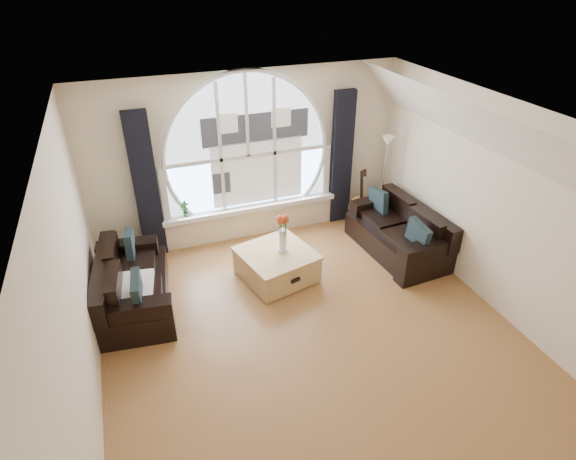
% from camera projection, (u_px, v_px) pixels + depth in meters
% --- Properties ---
extents(ground, '(5.00, 5.50, 0.01)m').
position_uv_depth(ground, '(313.00, 337.00, 5.88)').
color(ground, brown).
rests_on(ground, ground).
extents(ceiling, '(5.00, 5.50, 0.01)m').
position_uv_depth(ceiling, '(321.00, 127.00, 4.50)').
color(ceiling, silver).
rests_on(ceiling, ground).
extents(wall_back, '(5.00, 0.01, 2.70)m').
position_uv_depth(wall_back, '(247.00, 158.00, 7.41)').
color(wall_back, beige).
rests_on(wall_back, ground).
extents(wall_left, '(0.01, 5.50, 2.70)m').
position_uv_depth(wall_left, '(73.00, 295.00, 4.45)').
color(wall_left, beige).
rests_on(wall_left, ground).
extents(wall_right, '(0.01, 5.50, 2.70)m').
position_uv_depth(wall_right, '(498.00, 209.00, 5.94)').
color(wall_right, beige).
rests_on(wall_right, ground).
extents(attic_slope, '(0.92, 5.50, 0.72)m').
position_uv_depth(attic_slope, '(497.00, 135.00, 5.34)').
color(attic_slope, silver).
rests_on(attic_slope, ground).
extents(arched_window, '(2.60, 0.06, 2.15)m').
position_uv_depth(arched_window, '(247.00, 142.00, 7.25)').
color(arched_window, silver).
rests_on(arched_window, wall_back).
extents(window_sill, '(2.90, 0.22, 0.08)m').
position_uv_depth(window_sill, '(251.00, 207.00, 7.76)').
color(window_sill, white).
rests_on(window_sill, wall_back).
extents(window_frame, '(2.76, 0.08, 2.15)m').
position_uv_depth(window_frame, '(248.00, 142.00, 7.22)').
color(window_frame, white).
rests_on(window_frame, wall_back).
extents(neighbor_house, '(1.70, 0.02, 1.50)m').
position_uv_depth(neighbor_house, '(257.00, 148.00, 7.34)').
color(neighbor_house, silver).
rests_on(neighbor_house, wall_back).
extents(curtain_left, '(0.35, 0.12, 2.30)m').
position_uv_depth(curtain_left, '(146.00, 187.00, 6.94)').
color(curtain_left, black).
rests_on(curtain_left, ground).
extents(curtain_right, '(0.35, 0.12, 2.30)m').
position_uv_depth(curtain_right, '(342.00, 159.00, 7.89)').
color(curtain_right, black).
rests_on(curtain_right, ground).
extents(sofa_left, '(1.05, 1.78, 0.75)m').
position_uv_depth(sofa_left, '(132.00, 281.00, 6.21)').
color(sofa_left, black).
rests_on(sofa_left, ground).
extents(sofa_right, '(0.99, 1.79, 0.77)m').
position_uv_depth(sofa_right, '(398.00, 230.00, 7.35)').
color(sofa_right, black).
rests_on(sofa_right, ground).
extents(coffee_chest, '(1.18, 1.18, 0.48)m').
position_uv_depth(coffee_chest, '(277.00, 264.00, 6.83)').
color(coffee_chest, tan).
rests_on(coffee_chest, ground).
extents(throw_blanket, '(0.63, 0.63, 0.10)m').
position_uv_depth(throw_blanket, '(131.00, 287.00, 5.93)').
color(throw_blanket, silver).
rests_on(throw_blanket, sofa_left).
extents(vase_flowers, '(0.24, 0.24, 0.70)m').
position_uv_depth(vase_flowers, '(283.00, 227.00, 6.57)').
color(vase_flowers, white).
rests_on(vase_flowers, coffee_chest).
extents(floor_lamp, '(0.24, 0.24, 1.60)m').
position_uv_depth(floor_lamp, '(383.00, 182.00, 7.94)').
color(floor_lamp, '#B2B2B2').
rests_on(floor_lamp, ground).
extents(guitar, '(0.40, 0.30, 1.06)m').
position_uv_depth(guitar, '(359.00, 195.00, 8.10)').
color(guitar, '#97612E').
rests_on(guitar, ground).
extents(potted_plant, '(0.16, 0.13, 0.26)m').
position_uv_depth(potted_plant, '(185.00, 209.00, 7.35)').
color(potted_plant, '#1E6023').
rests_on(potted_plant, window_sill).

